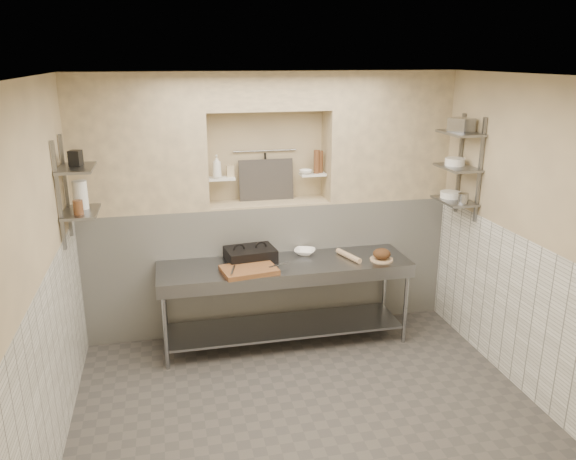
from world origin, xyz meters
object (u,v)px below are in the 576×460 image
object	(u,v)px
bowl_alcove	(306,172)
panini_press	(250,255)
cutting_board	(249,270)
jug_left	(80,195)
mixing_bowl	(305,252)
prep_table	(285,287)
bread_loaf	(382,254)
bottle_soap	(217,167)
rolling_pin	(349,256)

from	to	relation	value
bowl_alcove	panini_press	bearing A→B (deg)	-150.82
cutting_board	jug_left	size ratio (longest dim) A/B	2.06
mixing_bowl	bowl_alcove	distance (m)	0.87
prep_table	bowl_alcove	xyz separation A→B (m)	(0.35, 0.55, 1.09)
panini_press	cutting_board	world-z (taller)	panini_press
mixing_bowl	jug_left	bearing A→B (deg)	-172.39
bread_loaf	bowl_alcove	size ratio (longest dim) A/B	1.29
bread_loaf	panini_press	bearing A→B (deg)	168.19
bottle_soap	panini_press	bearing A→B (deg)	-52.25
mixing_bowl	jug_left	world-z (taller)	jug_left
panini_press	bowl_alcove	world-z (taller)	bowl_alcove
prep_table	mixing_bowl	xyz separation A→B (m)	(0.27, 0.23, 0.29)
rolling_pin	mixing_bowl	bearing A→B (deg)	151.53
bottle_soap	bowl_alcove	bearing A→B (deg)	1.30
mixing_bowl	bottle_soap	distance (m)	1.30
rolling_pin	bowl_alcove	distance (m)	1.03
cutting_board	bowl_alcove	xyz separation A→B (m)	(0.75, 0.70, 0.81)
bowl_alcove	bread_loaf	bearing A→B (deg)	-45.30
bottle_soap	mixing_bowl	bearing A→B (deg)	-18.28
cutting_board	mixing_bowl	world-z (taller)	mixing_bowl
prep_table	bread_loaf	xyz separation A→B (m)	(1.01, -0.12, 0.33)
rolling_pin	bread_loaf	size ratio (longest dim) A/B	2.06
rolling_pin	jug_left	world-z (taller)	jug_left
prep_table	mixing_bowl	size ratio (longest dim) A/B	11.50
cutting_board	bread_loaf	distance (m)	1.41
bowl_alcove	jug_left	world-z (taller)	jug_left
panini_press	jug_left	bearing A→B (deg)	-179.19
cutting_board	prep_table	bearing A→B (deg)	21.45
bottle_soap	bowl_alcove	distance (m)	0.97
jug_left	rolling_pin	bearing A→B (deg)	1.40
cutting_board	bowl_alcove	world-z (taller)	bowl_alcove
mixing_bowl	bottle_soap	size ratio (longest dim) A/B	0.91
panini_press	prep_table	bearing A→B (deg)	-33.26
panini_press	jug_left	xyz separation A→B (m)	(-1.57, -0.22, 0.77)
prep_table	jug_left	xyz separation A→B (m)	(-1.90, -0.06, 1.10)
rolling_pin	bottle_soap	bearing A→B (deg)	158.27
prep_table	bread_loaf	distance (m)	1.07
rolling_pin	jug_left	size ratio (longest dim) A/B	1.49
cutting_board	bowl_alcove	size ratio (longest dim) A/B	3.68
cutting_board	rolling_pin	bearing A→B (deg)	8.52
cutting_board	bread_loaf	bearing A→B (deg)	1.61
bread_loaf	bottle_soap	xyz separation A→B (m)	(-1.62, 0.64, 0.87)
panini_press	mixing_bowl	world-z (taller)	panini_press
mixing_bowl	panini_press	bearing A→B (deg)	-173.41
prep_table	cutting_board	distance (m)	0.51
prep_table	bottle_soap	size ratio (longest dim) A/B	10.50
panini_press	rolling_pin	distance (m)	1.03
rolling_pin	jug_left	distance (m)	2.72
prep_table	bread_loaf	size ratio (longest dim) A/B	14.05
jug_left	mixing_bowl	bearing A→B (deg)	7.61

